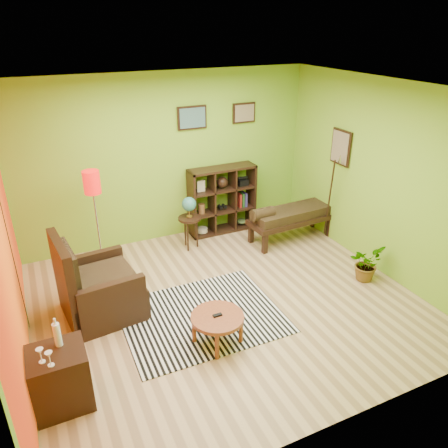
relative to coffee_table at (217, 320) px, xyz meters
name	(u,v)px	position (x,y,z in m)	size (l,w,h in m)	color
ground	(225,301)	(0.43, 0.71, -0.33)	(5.00, 5.00, 0.00)	tan
room_shell	(218,177)	(0.34, 0.73, 1.47)	(5.04, 4.54, 2.82)	#79AE28
zebra_rug	(202,316)	(0.01, 0.54, -0.32)	(2.00, 1.59, 0.01)	white
coffee_table	(217,320)	(0.00, 0.00, 0.00)	(0.62, 0.62, 0.40)	brown
armchair	(97,291)	(-1.17, 1.17, 0.02)	(1.04, 1.04, 1.15)	black
side_cabinet	(60,378)	(-1.77, -0.18, 0.00)	(0.54, 0.49, 0.96)	black
floor_lamp	(93,192)	(-0.92, 2.21, 0.97)	(0.24, 0.24, 1.61)	silver
globe_table	(189,210)	(0.57, 2.37, 0.36)	(0.37, 0.37, 0.91)	black
cube_shelf	(223,200)	(1.35, 2.74, 0.27)	(1.20, 0.35, 1.20)	black
bench	(290,216)	(2.23, 1.92, 0.12)	(1.57, 0.62, 0.71)	black
potted_plant	(365,267)	(2.55, 0.36, -0.12)	(0.48, 0.53, 0.41)	#26661E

